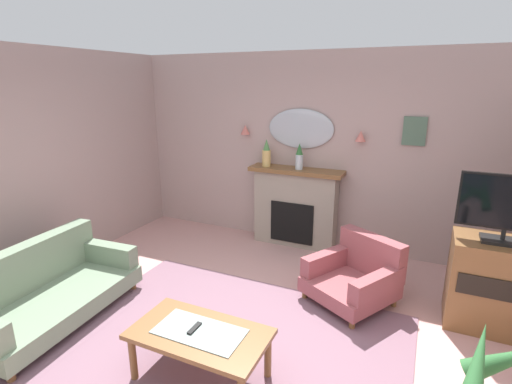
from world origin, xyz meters
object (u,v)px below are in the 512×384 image
object	(u,v)px
framed_picture	(415,131)
tv_remote	(194,329)
tv_cabinet	(493,284)
mantel_vase_centre	(266,154)
wall_mirror	(301,129)
wall_sconce_left	(245,130)
armchair_in_corner	(356,275)
coffee_table	(200,338)
floral_couch	(45,290)
wall_sconce_right	(361,136)
tv_flatscreen	(509,207)
fireplace	(295,208)
mantel_vase_left	(299,157)

from	to	relation	value
framed_picture	tv_remote	size ratio (longest dim) A/B	2.25
tv_cabinet	mantel_vase_centre	bearing A→B (deg)	159.67
wall_mirror	wall_sconce_left	distance (m)	0.85
armchair_in_corner	coffee_table	bearing A→B (deg)	-118.05
wall_mirror	wall_sconce_left	size ratio (longest dim) A/B	6.86
wall_sconce_left	floral_couch	world-z (taller)	wall_sconce_left
wall_sconce_right	tv_remote	size ratio (longest dim) A/B	0.88
tv_cabinet	armchair_in_corner	bearing A→B (deg)	-176.20
armchair_in_corner	tv_flatscreen	world-z (taller)	tv_flatscreen
coffee_table	mantel_vase_centre	bearing A→B (deg)	102.79
wall_mirror	tv_remote	distance (m)	3.29
coffee_table	tv_remote	distance (m)	0.08
wall_mirror	floral_couch	bearing A→B (deg)	-119.51
wall_sconce_right	tv_flatscreen	bearing A→B (deg)	-37.55
fireplace	tv_flatscreen	size ratio (longest dim) A/B	1.62
tv_flatscreen	wall_sconce_right	bearing A→B (deg)	142.45
fireplace	coffee_table	size ratio (longest dim) A/B	1.24
wall_sconce_right	tv_flatscreen	distance (m)	2.02
tv_remote	tv_flatscreen	size ratio (longest dim) A/B	0.19
framed_picture	mantel_vase_centre	bearing A→B (deg)	-174.73
tv_flatscreen	framed_picture	bearing A→B (deg)	125.91
coffee_table	floral_couch	world-z (taller)	floral_couch
mantel_vase_centre	tv_remote	bearing A→B (deg)	-78.12
coffee_table	floral_couch	bearing A→B (deg)	178.21
coffee_table	tv_flatscreen	size ratio (longest dim) A/B	1.31
mantel_vase_centre	wall_mirror	world-z (taller)	wall_mirror
wall_mirror	framed_picture	world-z (taller)	wall_mirror
tv_cabinet	tv_flatscreen	bearing A→B (deg)	-90.00
wall_sconce_left	framed_picture	size ratio (longest dim) A/B	0.39
wall_sconce_right	armchair_in_corner	size ratio (longest dim) A/B	0.13
wall_sconce_left	armchair_in_corner	distance (m)	2.70
tv_flatscreen	tv_remote	bearing A→B (deg)	-141.75
wall_sconce_left	tv_cabinet	world-z (taller)	wall_sconce_left
framed_picture	tv_flatscreen	distance (m)	1.64
fireplace	mantel_vase_centre	world-z (taller)	mantel_vase_centre
mantel_vase_centre	framed_picture	world-z (taller)	framed_picture
coffee_table	tv_flatscreen	distance (m)	2.97
framed_picture	wall_sconce_left	bearing A→B (deg)	-178.54
mantel_vase_left	tv_cabinet	xyz separation A→B (m)	(2.36, -1.06, -0.89)
mantel_vase_centre	tv_flatscreen	distance (m)	3.06
wall_sconce_right	fireplace	bearing A→B (deg)	-173.84
framed_picture	armchair_in_corner	xyz separation A→B (m)	(-0.38, -1.33, -1.44)
tv_remote	coffee_table	bearing A→B (deg)	-3.80
framed_picture	fireplace	bearing A→B (deg)	-174.23
mantel_vase_left	wall_mirror	xyz separation A→B (m)	(-0.05, 0.17, 0.37)
mantel_vase_left	tv_remote	bearing A→B (deg)	-87.95
coffee_table	mantel_vase_left	bearing A→B (deg)	93.02
wall_sconce_left	coffee_table	size ratio (longest dim) A/B	0.13
tv_flatscreen	mantel_vase_left	bearing A→B (deg)	155.41
mantel_vase_left	tv_cabinet	distance (m)	2.74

